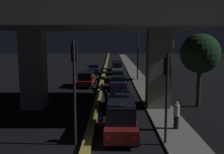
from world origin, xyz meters
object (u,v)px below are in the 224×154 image
Objects in this scene: traffic_light_right_of_median at (166,83)px; car_taxi_yellow_second at (119,101)px; car_silver_fifth at (116,68)px; motorcycle_black_filtering_mid at (105,98)px; car_dark_blue_third at (117,82)px; car_dark_blue_second_oncoming at (93,69)px; car_dark_green_fourth at (117,76)px; street_lamp at (134,46)px; motorcycle_red_filtering_near at (100,121)px; car_dark_red_lead at (121,118)px; car_dark_red_lead_oncoming at (86,79)px; traffic_light_left_of_median at (74,75)px; car_grey_sixth at (116,65)px; pedestrian_on_sidewalk at (176,115)px.

car_taxi_yellow_second is at bearing 107.50° from traffic_light_right_of_median.
motorcycle_black_filtering_mid is (-1.37, -20.84, -0.45)m from car_silver_fifth.
car_dark_blue_third is 2.74× the size of motorcycle_black_filtering_mid.
car_dark_green_fourth is at bearing 21.94° from car_dark_blue_second_oncoming.
street_lamp reaches higher than car_dark_blue_third.
car_dark_green_fourth is at bearing 179.29° from car_silver_fifth.
motorcycle_red_filtering_near is at bearing 175.42° from motorcycle_black_filtering_mid.
car_dark_green_fourth is 2.13× the size of motorcycle_red_filtering_near.
car_dark_red_lead reaches higher than car_silver_fifth.
car_dark_blue_second_oncoming reaches higher than motorcycle_black_filtering_mid.
car_dark_red_lead is 2.41× the size of motorcycle_red_filtering_near.
street_lamp is at bearing -20.36° from car_dark_blue_third.
car_dark_blue_second_oncoming is (-0.07, 13.42, -0.25)m from car_dark_red_lead_oncoming.
traffic_light_left_of_median is at bearing 119.74° from car_dark_red_lead.
street_lamp reaches higher than car_grey_sixth.
car_dark_red_lead is at bearing 6.48° from car_dark_blue_second_oncoming.
street_lamp is at bearing -61.78° from car_dark_green_fourth.
car_dark_green_fourth is 7.69m from car_silver_fifth.
motorcycle_red_filtering_near is at bearing 59.05° from traffic_light_left_of_median.
car_dark_red_lead is (-2.69, -22.01, -3.80)m from street_lamp.
car_silver_fifth reaches higher than car_dark_green_fourth.
traffic_light_left_of_median is 0.69× the size of street_lamp.
car_dark_red_lead is at bearing -175.04° from motorcycle_black_filtering_mid.
car_dark_blue_third is at bearing 103.76° from pedestrian_on_sidewalk.
car_dark_red_lead is 1.14× the size of car_dark_green_fourth.
traffic_light_right_of_median is 1.06× the size of car_dark_blue_third.
traffic_light_right_of_median is 1.07× the size of car_dark_red_lead_oncoming.
street_lamp is 1.74× the size of car_dark_blue_third.
motorcycle_red_filtering_near is at bearing 149.62° from traffic_light_right_of_median.
car_dark_blue_third is (-2.59, -7.34, -4.02)m from street_lamp.
car_grey_sixth is 33.39m from pedestrian_on_sidewalk.
car_silver_fifth is 27.69m from motorcycle_red_filtering_near.
car_dark_green_fourth is at bearing -179.58° from car_grey_sixth.
car_dark_red_lead_oncoming is 2.67× the size of pedestrian_on_sidewalk.
pedestrian_on_sidewalk is at bearing -90.10° from motorcycle_red_filtering_near.
traffic_light_left_of_median reaches higher than car_dark_blue_third.
car_grey_sixth is at bearing 169.41° from car_dark_red_lead_oncoming.
car_dark_red_lead_oncoming reaches higher than motorcycle_black_filtering_mid.
street_lamp is 4.28× the size of motorcycle_red_filtering_near.
traffic_light_left_of_median is 1.31× the size of car_grey_sixth.
street_lamp is (5.21, 23.35, 1.03)m from traffic_light_left_of_median.
traffic_light_right_of_median is 22.35m from car_dark_green_fourth.
car_dark_blue_second_oncoming is (-4.06, -3.96, -0.22)m from car_grey_sixth.
street_lamp is at bearing 77.42° from traffic_light_left_of_median.
car_dark_blue_third is 1.08× the size of car_grey_sixth.
car_dark_blue_third is 15.95m from car_dark_blue_second_oncoming.
car_dark_red_lead is at bearing 179.66° from car_silver_fifth.
traffic_light_left_of_median reaches higher than car_dark_blue_second_oncoming.
car_dark_red_lead_oncoming is 2.73× the size of motorcycle_black_filtering_mid.
motorcycle_black_filtering_mid is at bearing 9.89° from car_dark_red_lead.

